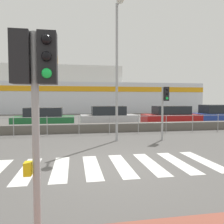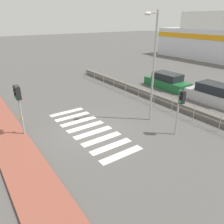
% 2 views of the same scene
% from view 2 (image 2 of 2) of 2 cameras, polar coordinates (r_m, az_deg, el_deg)
% --- Properties ---
extents(ground_plane, '(160.00, 160.00, 0.00)m').
position_cam_2_polar(ground_plane, '(12.85, -5.57, -4.87)').
color(ground_plane, '#565451').
extents(sidewalk_brick, '(24.00, 1.80, 0.12)m').
position_cam_2_polar(sidewalk_brick, '(11.68, -23.53, -9.72)').
color(sidewalk_brick, '#934C3D').
rests_on(sidewalk_brick, ground_plane).
extents(crosswalk, '(6.75, 2.40, 0.01)m').
position_cam_2_polar(crosswalk, '(12.98, -5.96, -4.55)').
color(crosswalk, silver).
rests_on(crosswalk, ground_plane).
extents(seawall, '(25.08, 0.55, 0.53)m').
position_cam_2_polar(seawall, '(16.88, 15.07, 2.45)').
color(seawall, '#605B54').
rests_on(seawall, ground_plane).
extents(harbor_fence, '(22.61, 0.04, 1.07)m').
position_cam_2_polar(harbor_fence, '(16.09, 13.20, 3.30)').
color(harbor_fence, '#9EA0A3').
rests_on(harbor_fence, ground_plane).
extents(traffic_light_near, '(0.58, 0.41, 2.86)m').
position_cam_2_polar(traffic_light_near, '(12.36, -23.31, 3.43)').
color(traffic_light_near, '#9EA0A3').
rests_on(traffic_light_near, ground_plane).
extents(traffic_light_far, '(0.34, 0.32, 2.60)m').
position_cam_2_polar(traffic_light_far, '(12.08, 17.44, 2.19)').
color(traffic_light_far, '#9EA0A3').
rests_on(traffic_light_far, ground_plane).
extents(streetlamp, '(0.32, 1.01, 6.47)m').
position_cam_2_polar(streetlamp, '(13.07, 10.51, 13.77)').
color(streetlamp, '#9EA0A3').
rests_on(streetlamp, ground_plane).
extents(parked_car_green, '(4.36, 1.71, 1.40)m').
position_cam_2_polar(parked_car_green, '(21.18, 14.16, 7.71)').
color(parked_car_green, '#1E6633').
rests_on(parked_car_green, ground_plane).
extents(parked_car_silver, '(4.20, 1.83, 1.49)m').
position_cam_2_polar(parked_car_silver, '(18.57, 25.16, 4.13)').
color(parked_car_silver, '#BCBCC1').
rests_on(parked_car_silver, ground_plane).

